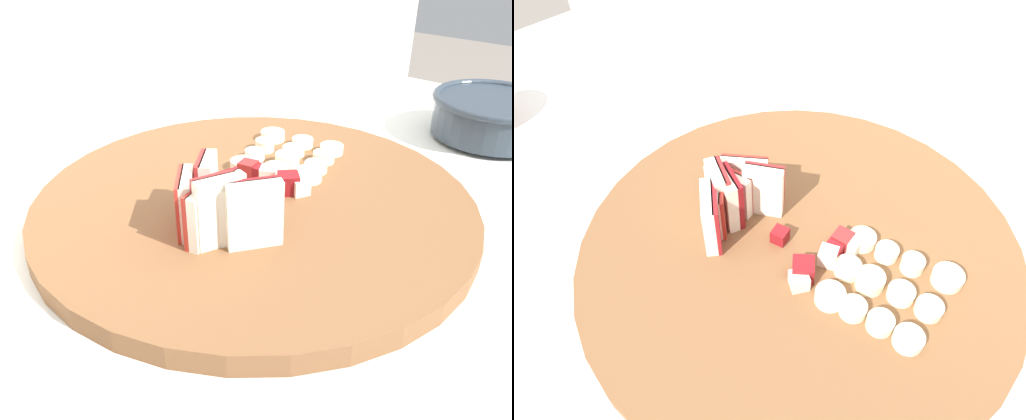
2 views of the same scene
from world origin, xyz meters
TOP-DOWN VIEW (x-y plane):
  - tile_backsplash at (0.00, 0.45)m, footprint 2.40×0.04m
  - cutting_board at (0.05, 0.10)m, footprint 0.44×0.44m
  - apple_wedge_fan at (-0.03, 0.08)m, footprint 0.08×0.10m
  - apple_dice_pile at (0.07, 0.10)m, footprint 0.08×0.09m
  - banana_slice_rows at (0.14, 0.12)m, footprint 0.12×0.12m
  - ceramic_bowl at (0.39, -0.02)m, footprint 0.16×0.16m

SIDE VIEW (x-z plane):
  - tile_backsplash at x=0.00m, z-range 0.00..1.31m
  - cutting_board at x=0.05m, z-range 0.92..0.94m
  - banana_slice_rows at x=0.14m, z-range 0.94..0.96m
  - apple_dice_pile at x=0.07m, z-range 0.94..0.96m
  - ceramic_bowl at x=0.39m, z-range 0.93..0.98m
  - apple_wedge_fan at x=-0.03m, z-range 0.94..1.00m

